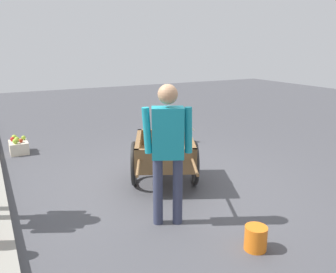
% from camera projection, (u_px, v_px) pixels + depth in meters
% --- Properties ---
extents(ground_plane, '(24.00, 24.00, 0.00)m').
position_uv_depth(ground_plane, '(170.00, 190.00, 4.88)').
color(ground_plane, '#47474C').
extents(fruit_cart, '(1.82, 1.39, 0.73)m').
position_uv_depth(fruit_cart, '(165.00, 155.00, 4.97)').
color(fruit_cart, brown).
rests_on(fruit_cart, ground).
extents(vendor_person, '(0.33, 0.50, 1.58)m').
position_uv_depth(vendor_person, '(168.00, 144.00, 3.74)').
color(vendor_person, '#333851').
rests_on(vendor_person, ground).
extents(dog, '(0.43, 0.57, 0.40)m').
position_uv_depth(dog, '(176.00, 129.00, 7.21)').
color(dog, beige).
rests_on(dog, ground).
extents(plastic_bucket, '(0.22, 0.22, 0.24)m').
position_uv_depth(plastic_bucket, '(256.00, 238.00, 3.44)').
color(plastic_bucket, orange).
rests_on(plastic_bucket, ground).
extents(mixed_fruit_crate, '(0.44, 0.32, 0.32)m').
position_uv_depth(mixed_fruit_crate, '(19.00, 146.00, 6.50)').
color(mixed_fruit_crate, beige).
rests_on(mixed_fruit_crate, ground).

